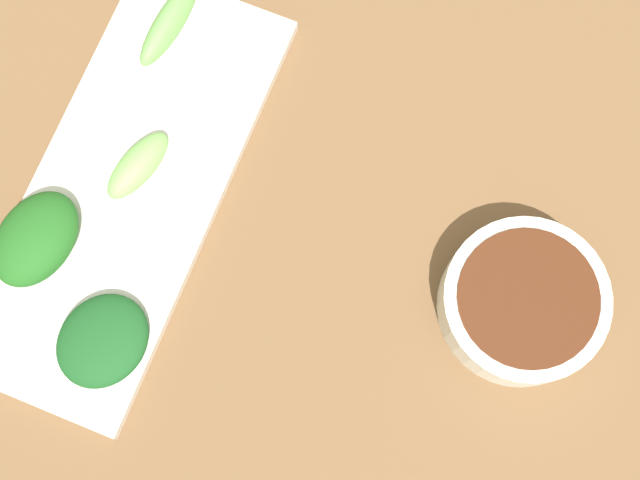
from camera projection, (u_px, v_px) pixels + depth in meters
name	position (u px, v px, depth m)	size (l,w,h in m)	color
tabletop	(312.00, 230.00, 0.69)	(2.10, 2.10, 0.02)	brown
sauce_bowl	(522.00, 304.00, 0.64)	(0.12, 0.12, 0.04)	silver
serving_plate	(128.00, 189.00, 0.68)	(0.14, 0.34, 0.01)	silver
broccoli_leafy_0	(35.00, 239.00, 0.65)	(0.05, 0.08, 0.03)	#1E591C
broccoli_stalk_1	(138.00, 165.00, 0.67)	(0.03, 0.06, 0.02)	#79B958
broccoli_stalk_2	(169.00, 22.00, 0.69)	(0.02, 0.08, 0.02)	#68A34F
broccoli_leafy_3	(103.00, 341.00, 0.64)	(0.06, 0.07, 0.02)	#174A1D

